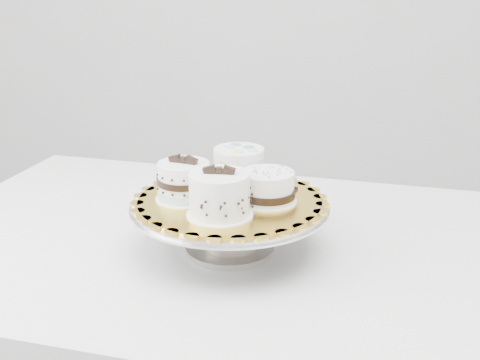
# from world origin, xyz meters

# --- Properties ---
(table) EXTENTS (1.36, 1.00, 0.75)m
(table) POSITION_xyz_m (0.04, 0.06, 0.68)
(table) COLOR silver
(table) RESTS_ON floor
(cake_stand) EXTENTS (0.38, 0.38, 0.10)m
(cake_stand) POSITION_xyz_m (0.07, 0.00, 0.82)
(cake_stand) COLOR gray
(cake_stand) RESTS_ON table
(cake_board) EXTENTS (0.43, 0.43, 0.01)m
(cake_board) POSITION_xyz_m (0.07, 0.00, 0.85)
(cake_board) COLOR gold
(cake_board) RESTS_ON cake_stand
(cake_swirl) EXTENTS (0.12, 0.12, 0.09)m
(cake_swirl) POSITION_xyz_m (0.07, -0.08, 0.89)
(cake_swirl) COLOR white
(cake_swirl) RESTS_ON cake_board
(cake_banded) EXTENTS (0.12, 0.12, 0.09)m
(cake_banded) POSITION_xyz_m (-0.01, -0.01, 0.89)
(cake_banded) COLOR white
(cake_banded) RESTS_ON cake_board
(cake_dots) EXTENTS (0.13, 0.13, 0.08)m
(cake_dots) POSITION_xyz_m (0.08, 0.09, 0.89)
(cake_dots) COLOR white
(cake_dots) RESTS_ON cake_board
(cake_ribbon) EXTENTS (0.12, 0.11, 0.06)m
(cake_ribbon) POSITION_xyz_m (0.14, 0.00, 0.88)
(cake_ribbon) COLOR white
(cake_ribbon) RESTS_ON cake_board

